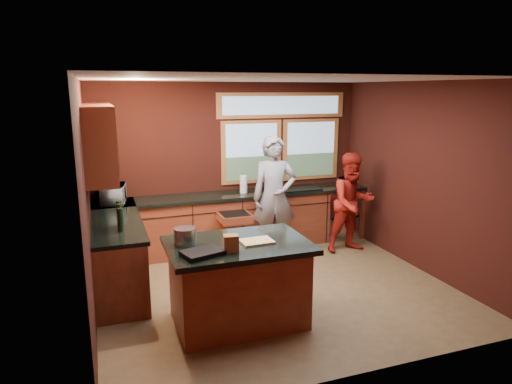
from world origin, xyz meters
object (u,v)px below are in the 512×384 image
person_grey (274,197)px  stock_pot (185,236)px  island (238,282)px  person_red (352,203)px  cutting_board (257,241)px

person_grey → stock_pot: bearing=-123.3°
island → person_red: size_ratio=0.96×
cutting_board → stock_pot: stock_pot is taller
person_grey → cutting_board: (-0.97, -1.91, 0.01)m
person_red → cutting_board: size_ratio=4.60×
person_grey → stock_pot: 2.43m
cutting_board → stock_pot: size_ratio=1.46×
person_grey → stock_pot: size_ratio=7.89×
island → person_grey: size_ratio=0.82×
cutting_board → stock_pot: (-0.75, 0.20, 0.08)m
person_grey → island: bearing=-110.3°
person_red → cutting_board: bearing=-144.2°
island → cutting_board: cutting_board is taller
cutting_board → person_grey: bearing=63.2°
person_grey → cutting_board: bearing=-105.0°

